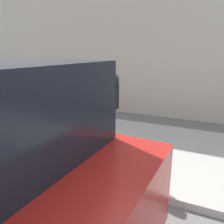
{
  "coord_description": "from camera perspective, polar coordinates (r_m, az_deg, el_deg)",
  "views": [
    {
      "loc": [
        1.77,
        -1.66,
        1.91
      ],
      "look_at": [
        0.45,
        1.24,
        1.02
      ],
      "focal_mm": 35.0,
      "sensor_mm": 36.0,
      "label": 1
    }
  ],
  "objects": [
    {
      "name": "ground_plane",
      "position": [
        3.09,
        -19.06,
        -23.55
      ],
      "size": [
        60.0,
        60.0,
        0.0
      ],
      "primitive_type": "plane",
      "color": "slate"
    },
    {
      "name": "sidewalk",
      "position": [
        4.63,
        -0.17,
        -7.94
      ],
      "size": [
        24.0,
        2.8,
        0.11
      ],
      "color": "#ADAAA3",
      "rests_on": "ground_plane"
    },
    {
      "name": "parking_meter",
      "position": [
        3.27,
        -0.0,
        2.01
      ],
      "size": [
        0.19,
        0.13,
        1.49
      ],
      "color": "#2D2D30",
      "rests_on": "sidewalk"
    }
  ]
}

